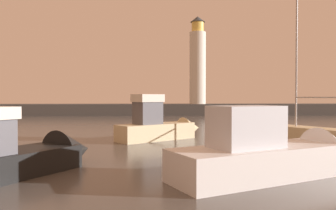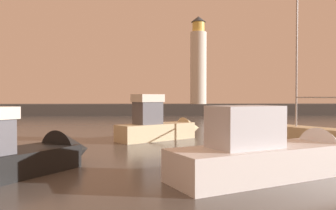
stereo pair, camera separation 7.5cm
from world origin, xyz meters
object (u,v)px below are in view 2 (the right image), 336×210
object	(u,v)px
lighthouse	(198,63)
motorboat_3	(23,153)
motorboat_2	(162,126)
sailboat_moored	(306,134)
motorboat_1	(281,153)

from	to	relation	value
lighthouse	motorboat_3	distance (m)	44.87
lighthouse	motorboat_2	xyz separation A→B (m)	(-7.12, -32.13, -7.74)
sailboat_moored	motorboat_1	bearing A→B (deg)	-120.38
motorboat_1	sailboat_moored	size ratio (longest dim) A/B	0.75
lighthouse	motorboat_2	size ratio (longest dim) A/B	2.21
lighthouse	motorboat_1	world-z (taller)	lighthouse
motorboat_1	motorboat_3	bearing A→B (deg)	175.30
motorboat_1	motorboat_3	size ratio (longest dim) A/B	1.21
lighthouse	motorboat_1	xyz separation A→B (m)	(-3.08, -43.07, -7.87)
lighthouse	motorboat_3	world-z (taller)	lighthouse
lighthouse	motorboat_2	world-z (taller)	lighthouse
lighthouse	sailboat_moored	world-z (taller)	lighthouse
motorboat_1	motorboat_2	xyz separation A→B (m)	(-4.04, 10.94, 0.12)
motorboat_3	sailboat_moored	distance (m)	16.57
lighthouse	motorboat_1	size ratio (longest dim) A/B	1.69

